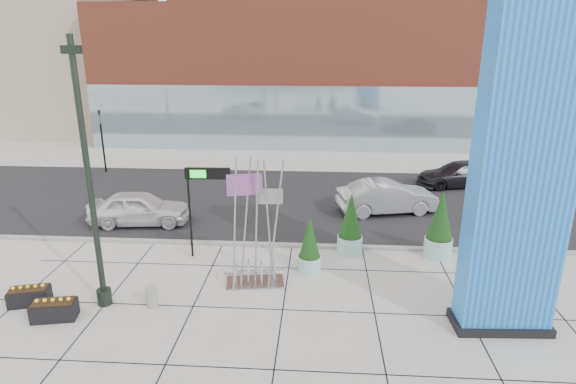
# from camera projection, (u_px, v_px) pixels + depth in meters

# --- Properties ---
(ground) EXTENTS (160.00, 160.00, 0.00)m
(ground) POSITION_uv_depth(u_px,v_px,m) (257.00, 293.00, 16.85)
(ground) COLOR #9E9991
(ground) RESTS_ON ground
(street_asphalt) EXTENTS (80.00, 12.00, 0.02)m
(street_asphalt) POSITION_uv_depth(u_px,v_px,m) (280.00, 200.00, 26.33)
(street_asphalt) COLOR black
(street_asphalt) RESTS_ON ground
(curb_edge) EXTENTS (80.00, 0.30, 0.12)m
(curb_edge) POSITION_uv_depth(u_px,v_px,m) (269.00, 245.00, 20.62)
(curb_edge) COLOR gray
(curb_edge) RESTS_ON ground
(tower_podium) EXTENTS (34.00, 10.00, 11.00)m
(tower_podium) POSITION_uv_depth(u_px,v_px,m) (308.00, 74.00, 40.69)
(tower_podium) COLOR #9A3F2C
(tower_podium) RESTS_ON ground
(tower_glass_front) EXTENTS (34.00, 0.60, 5.00)m
(tower_glass_front) POSITION_uv_depth(u_px,v_px,m) (306.00, 119.00, 37.07)
(tower_glass_front) COLOR #8CA5B2
(tower_glass_front) RESTS_ON ground
(blue_pylon) EXTENTS (2.94, 1.42, 9.59)m
(blue_pylon) POSITION_uv_depth(u_px,v_px,m) (521.00, 184.00, 13.50)
(blue_pylon) COLOR blue
(blue_pylon) RESTS_ON ground
(lamp_post) EXTENTS (0.57, 0.48, 8.66)m
(lamp_post) POSITION_uv_depth(u_px,v_px,m) (92.00, 205.00, 15.10)
(lamp_post) COLOR black
(lamp_post) RESTS_ON ground
(public_art_sculpture) EXTENTS (2.20, 1.33, 4.70)m
(public_art_sculpture) POSITION_uv_depth(u_px,v_px,m) (255.00, 252.00, 17.18)
(public_art_sculpture) COLOR #A5A7A9
(public_art_sculpture) RESTS_ON ground
(concrete_bollard) EXTENTS (0.38, 0.38, 0.74)m
(concrete_bollard) POSITION_uv_depth(u_px,v_px,m) (152.00, 296.00, 15.94)
(concrete_bollard) COLOR gray
(concrete_bollard) RESTS_ON ground
(overhead_street_sign) EXTENTS (1.77, 0.22, 3.75)m
(overhead_street_sign) POSITION_uv_depth(u_px,v_px,m) (204.00, 181.00, 18.65)
(overhead_street_sign) COLOR black
(overhead_street_sign) RESTS_ON ground
(round_planter_east) EXTENTS (1.12, 1.12, 2.81)m
(round_planter_east) POSITION_uv_depth(u_px,v_px,m) (440.00, 226.00, 19.31)
(round_planter_east) COLOR #96CBC4
(round_planter_east) RESTS_ON ground
(round_planter_mid) EXTENTS (1.04, 1.04, 2.61)m
(round_planter_mid) POSITION_uv_depth(u_px,v_px,m) (350.00, 225.00, 19.66)
(round_planter_mid) COLOR #96CBC4
(round_planter_mid) RESTS_ON ground
(round_planter_west) EXTENTS (0.89, 0.89, 2.22)m
(round_planter_west) POSITION_uv_depth(u_px,v_px,m) (310.00, 246.00, 18.11)
(round_planter_west) COLOR #96CBC4
(round_planter_west) RESTS_ON ground
(box_planter_north) EXTENTS (1.45, 0.92, 0.74)m
(box_planter_north) POSITION_uv_depth(u_px,v_px,m) (54.00, 309.00, 15.24)
(box_planter_north) COLOR black
(box_planter_north) RESTS_ON ground
(box_planter_south) EXTENTS (1.40, 0.96, 0.70)m
(box_planter_south) POSITION_uv_depth(u_px,v_px,m) (29.00, 295.00, 16.09)
(box_planter_south) COLOR black
(box_planter_south) RESTS_ON ground
(car_white_west) EXTENTS (4.83, 2.35, 1.59)m
(car_white_west) POSITION_uv_depth(u_px,v_px,m) (139.00, 208.00, 22.81)
(car_white_west) COLOR silver
(car_white_west) RESTS_ON ground
(car_silver_mid) EXTENTS (5.28, 2.85, 1.65)m
(car_silver_mid) POSITION_uv_depth(u_px,v_px,m) (387.00, 197.00, 24.30)
(car_silver_mid) COLOR #A6A7AD
(car_silver_mid) RESTS_ON ground
(car_dark_east) EXTENTS (5.28, 3.02, 1.44)m
(car_dark_east) POSITION_uv_depth(u_px,v_px,m) (459.00, 174.00, 28.67)
(car_dark_east) COLOR black
(car_dark_east) RESTS_ON ground
(traffic_signal) EXTENTS (0.15, 0.18, 4.10)m
(traffic_signal) POSITION_uv_depth(u_px,v_px,m) (102.00, 138.00, 31.13)
(traffic_signal) COLOR black
(traffic_signal) RESTS_ON ground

